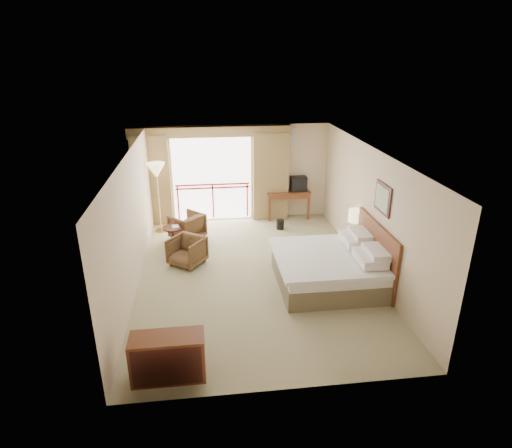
{
  "coord_description": "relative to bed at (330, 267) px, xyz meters",
  "views": [
    {
      "loc": [
        -1.01,
        -8.26,
        4.54
      ],
      "look_at": [
        0.07,
        0.4,
        1.02
      ],
      "focal_mm": 30.0,
      "sensor_mm": 36.0,
      "label": 1
    }
  ],
  "objects": [
    {
      "name": "valance",
      "position": [
        -2.3,
        3.98,
        2.17
      ],
      "size": [
        4.4,
        0.22,
        0.28
      ],
      "primitive_type": "cube",
      "color": "olive",
      "rests_on": "wall_back"
    },
    {
      "name": "ceiling",
      "position": [
        -1.5,
        0.6,
        2.32
      ],
      "size": [
        7.0,
        7.0,
        0.0
      ],
      "primitive_type": "plane",
      "rotation": [
        3.14,
        0.0,
        0.0
      ],
      "color": "white",
      "rests_on": "wall_back"
    },
    {
      "name": "armchair_far",
      "position": [
        -3.02,
        2.74,
        -0.38
      ],
      "size": [
        1.05,
        1.05,
        0.68
      ],
      "primitive_type": "imported",
      "rotation": [
        0.0,
        0.0,
        -2.39
      ],
      "color": "#4D3421",
      "rests_on": "floor"
    },
    {
      "name": "wall_back",
      "position": [
        -1.5,
        4.1,
        0.97
      ],
      "size": [
        5.0,
        0.0,
        5.0
      ],
      "primitive_type": "plane",
      "rotation": [
        1.57,
        0.0,
        0.0
      ],
      "color": "beige",
      "rests_on": "ground"
    },
    {
      "name": "book",
      "position": [
        -3.36,
        2.26,
        0.15
      ],
      "size": [
        0.2,
        0.25,
        0.02
      ],
      "primitive_type": "imported",
      "rotation": [
        0.0,
        0.0,
        0.2
      ],
      "color": "white",
      "rests_on": "side_table"
    },
    {
      "name": "wastebasket",
      "position": [
        -0.5,
        3.08,
        -0.24
      ],
      "size": [
        0.23,
        0.23,
        0.27
      ],
      "primitive_type": "cylinder",
      "rotation": [
        0.0,
        0.0,
        0.07
      ],
      "color": "black",
      "rests_on": "floor"
    },
    {
      "name": "framed_art",
      "position": [
        0.97,
        0.0,
        1.47
      ],
      "size": [
        0.04,
        0.72,
        0.6
      ],
      "color": "black",
      "rests_on": "wall_right"
    },
    {
      "name": "phone",
      "position": [
        0.89,
        1.04,
        0.2
      ],
      "size": [
        0.21,
        0.18,
        0.08
      ],
      "primitive_type": "cube",
      "rotation": [
        0.0,
        0.0,
        0.23
      ],
      "color": "black",
      "rests_on": "nightstand"
    },
    {
      "name": "desk",
      "position": [
        -0.13,
        4.02,
        0.26
      ],
      "size": [
        1.25,
        0.6,
        0.82
      ],
      "rotation": [
        0.0,
        0.0,
        -0.04
      ],
      "color": "#5B2C1A",
      "rests_on": "floor"
    },
    {
      "name": "hvac_vent",
      "position": [
        -0.2,
        4.07,
        1.97
      ],
      "size": [
        0.5,
        0.04,
        0.5
      ],
      "primitive_type": "cube",
      "color": "silver",
      "rests_on": "wall_back"
    },
    {
      "name": "table_lamp",
      "position": [
        0.94,
        1.24,
        0.63
      ],
      "size": [
        0.35,
        0.35,
        0.61
      ],
      "rotation": [
        0.0,
        0.0,
        0.36
      ],
      "color": "tan",
      "rests_on": "nightstand"
    },
    {
      "name": "side_table",
      "position": [
        -3.36,
        2.26,
        -0.02
      ],
      "size": [
        0.48,
        0.48,
        0.52
      ],
      "rotation": [
        0.0,
        0.0,
        -0.01
      ],
      "color": "black",
      "rests_on": "floor"
    },
    {
      "name": "balcony_door",
      "position": [
        -2.3,
        4.08,
        0.82
      ],
      "size": [
        2.4,
        0.0,
        2.4
      ],
      "primitive_type": "plane",
      "rotation": [
        1.57,
        0.0,
        0.0
      ],
      "color": "white",
      "rests_on": "wall_back"
    },
    {
      "name": "tv",
      "position": [
        0.17,
        3.96,
        0.64
      ],
      "size": [
        0.46,
        0.36,
        0.42
      ],
      "rotation": [
        0.0,
        0.0,
        -0.12
      ],
      "color": "black",
      "rests_on": "desk"
    },
    {
      "name": "wall_right",
      "position": [
        1.0,
        0.6,
        0.97
      ],
      "size": [
        0.0,
        7.0,
        7.0
      ],
      "primitive_type": "plane",
      "rotation": [
        1.57,
        0.0,
        -1.57
      ],
      "color": "beige",
      "rests_on": "ground"
    },
    {
      "name": "curtain_left",
      "position": [
        -3.95,
        3.95,
        0.87
      ],
      "size": [
        1.0,
        0.26,
        2.5
      ],
      "primitive_type": "cube",
      "color": "olive",
      "rests_on": "wall_back"
    },
    {
      "name": "nightstand",
      "position": [
        0.94,
        1.19,
        -0.11
      ],
      "size": [
        0.41,
        0.47,
        0.53
      ],
      "primitive_type": "cube",
      "rotation": [
        0.0,
        0.0,
        0.08
      ],
      "color": "#5B2C1A",
      "rests_on": "floor"
    },
    {
      "name": "floor_lamp",
      "position": [
        -3.75,
        3.36,
        1.24
      ],
      "size": [
        0.48,
        0.48,
        1.88
      ],
      "rotation": [
        0.0,
        0.0,
        0.15
      ],
      "color": "tan",
      "rests_on": "floor"
    },
    {
      "name": "coffee_maker",
      "position": [
        -0.48,
        3.96,
        0.57
      ],
      "size": [
        0.16,
        0.16,
        0.28
      ],
      "primitive_type": "cylinder",
      "rotation": [
        0.0,
        0.0,
        -0.33
      ],
      "color": "black",
      "rests_on": "desk"
    },
    {
      "name": "wall_left",
      "position": [
        -4.0,
        0.6,
        0.97
      ],
      "size": [
        0.0,
        7.0,
        7.0
      ],
      "primitive_type": "plane",
      "rotation": [
        1.57,
        0.0,
        1.57
      ],
      "color": "beige",
      "rests_on": "ground"
    },
    {
      "name": "dresser",
      "position": [
        -3.16,
        -2.43,
        -0.02
      ],
      "size": [
        1.08,
        0.46,
        0.72
      ],
      "rotation": [
        0.0,
        0.0,
        0.01
      ],
      "color": "#5B2C1A",
      "rests_on": "floor"
    },
    {
      "name": "bed",
      "position": [
        0.0,
        0.0,
        0.0
      ],
      "size": [
        2.13,
        2.06,
        0.97
      ],
      "color": "brown",
      "rests_on": "floor"
    },
    {
      "name": "balcony_railing",
      "position": [
        -2.3,
        4.06,
        0.44
      ],
      "size": [
        2.09,
        0.03,
        1.02
      ],
      "color": "#AD0F0E",
      "rests_on": "wall_back"
    },
    {
      "name": "armchair_near",
      "position": [
        -2.98,
        1.26,
        -0.38
      ],
      "size": [
        0.99,
        0.99,
        0.66
      ],
      "primitive_type": "imported",
      "rotation": [
        0.0,
        0.0,
        -0.62
      ],
      "color": "#4D3421",
      "rests_on": "floor"
    },
    {
      "name": "wall_front",
      "position": [
        -1.5,
        -2.9,
        0.97
      ],
      "size": [
        5.0,
        0.0,
        5.0
      ],
      "primitive_type": "plane",
      "rotation": [
        -1.57,
        0.0,
        0.0
      ],
      "color": "beige",
      "rests_on": "ground"
    },
    {
      "name": "cup",
      "position": [
        -0.33,
        3.91,
        0.49
      ],
      "size": [
        0.09,
        0.09,
        0.1
      ],
      "primitive_type": "cylinder",
      "rotation": [
        0.0,
        0.0,
        -0.2
      ],
      "color": "white",
      "rests_on": "desk"
    },
    {
      "name": "headboard",
      "position": [
        0.96,
        0.0,
        0.27
      ],
      "size": [
        0.06,
        2.1,
        1.3
      ],
      "primitive_type": "cube",
      "color": "#5B2C1A",
      "rests_on": "wall_right"
    },
    {
      "name": "curtain_right",
      "position": [
        -0.65,
        3.95,
        0.87
      ],
      "size": [
        1.0,
        0.26,
        2.5
      ],
      "primitive_type": "cube",
      "color": "olive",
      "rests_on": "wall_back"
    },
    {
      "name": "floor",
      "position": [
        -1.5,
        0.6,
        -0.38
      ],
      "size": [
        7.0,
        7.0,
        0.0
      ],
      "primitive_type": "plane",
      "color": "gray",
      "rests_on": "ground"
    }
  ]
}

